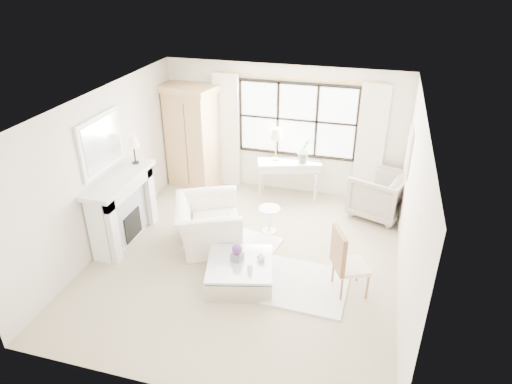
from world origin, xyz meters
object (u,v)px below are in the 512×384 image
armoire (192,137)px  club_armchair (208,224)px  console_table (289,179)px  coffee_table (240,273)px

armoire → club_armchair: armoire is taller
console_table → coffee_table: size_ratio=1.13×
console_table → coffee_table: console_table is taller
console_table → coffee_table: 3.06m
armoire → console_table: bearing=14.6°
club_armchair → coffee_table: size_ratio=1.04×
coffee_table → console_table: bearing=73.5°
armoire → coffee_table: 3.74m
armoire → club_armchair: 2.52m
club_armchair → coffee_table: (0.86, -0.90, -0.23)m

